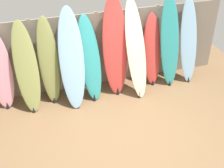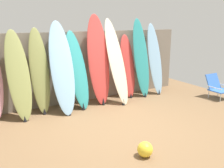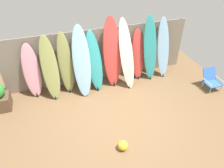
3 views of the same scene
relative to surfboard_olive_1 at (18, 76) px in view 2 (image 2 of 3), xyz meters
name	(u,v)px [view 2 (image 2 of 3)]	position (x,y,z in m)	size (l,w,h in m)	color
ground	(123,127)	(1.62, -1.56, -0.94)	(7.68, 7.68, 0.00)	brown
fence_back	(81,67)	(1.62, 0.45, -0.04)	(6.08, 0.11, 1.80)	gray
surfboard_olive_1	(18,76)	(0.00, 0.00, 0.00)	(0.52, 0.69, 1.90)	olive
surfboard_olive_2	(40,72)	(0.47, 0.12, 0.01)	(0.45, 0.45, 1.93)	olive
surfboard_skyblue_3	(62,68)	(0.94, -0.06, 0.09)	(0.59, 0.86, 2.08)	#8CB7D6
surfboard_teal_4	(77,70)	(1.35, 0.04, -0.03)	(0.54, 0.75, 1.85)	teal
surfboard_red_5	(99,60)	(1.93, 0.07, 0.17)	(0.58, 0.58, 2.24)	#D13D38
surfboard_cream_6	(116,62)	(2.37, -0.08, 0.11)	(0.52, 0.88, 2.13)	beige
surfboard_red_7	(128,66)	(2.87, 0.16, -0.10)	(0.44, 0.47, 1.71)	#D13D38
surfboard_teal_8	(141,58)	(3.25, 0.06, 0.12)	(0.50, 0.58, 2.13)	teal
surfboard_skyblue_9	(155,59)	(3.76, 0.08, 0.04)	(0.43, 0.59, 2.00)	#8CB7D6
beach_chair	(217,86)	(4.90, -1.19, -0.62)	(0.50, 0.57, 0.64)	silver
beach_ball	(145,149)	(1.33, -2.65, -0.82)	(0.25, 0.25, 0.25)	yellow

